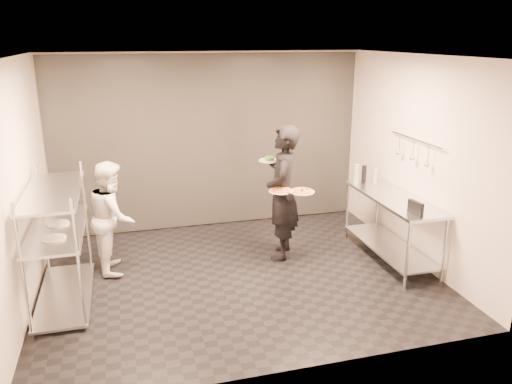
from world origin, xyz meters
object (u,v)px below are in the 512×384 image
object	(u,v)px
pass_rack	(59,239)
bottle_clear	(376,176)
pos_monitor	(416,208)
bottle_dark	(364,173)
chef	(112,217)
waiter	(283,193)
bottle_green	(356,174)
pizza_plate_far	(302,191)
prep_counter	(392,217)
pizza_plate_near	(281,190)
salad_plate	(270,159)

from	to	relation	value
pass_rack	bottle_clear	bearing A→B (deg)	8.56
pos_monitor	bottle_dark	size ratio (longest dim) A/B	1.01
chef	bottle_dark	world-z (taller)	chef
pos_monitor	bottle_dark	xyz separation A→B (m)	(0.08, 1.52, 0.03)
pass_rack	bottle_dark	bearing A→B (deg)	10.61
waiter	bottle_clear	xyz separation A→B (m)	(1.51, 0.18, 0.09)
pass_rack	pos_monitor	bearing A→B (deg)	-9.67
pos_monitor	bottle_green	bearing A→B (deg)	84.95
pizza_plate_far	bottle_green	world-z (taller)	bottle_green
prep_counter	pizza_plate_near	bearing A→B (deg)	169.01
prep_counter	bottle_dark	xyz separation A→B (m)	(-0.04, 0.80, 0.42)
prep_counter	bottle_dark	size ratio (longest dim) A/B	7.46
pass_rack	waiter	bearing A→B (deg)	9.48
pass_rack	pizza_plate_far	world-z (taller)	pass_rack
pass_rack	pos_monitor	xyz separation A→B (m)	(4.21, -0.72, 0.24)
waiter	salad_plate	distance (m)	0.52
waiter	bottle_green	bearing A→B (deg)	125.73
waiter	pizza_plate_near	size ratio (longest dim) A/B	5.80
bottle_clear	pos_monitor	bearing A→B (deg)	-98.04
pos_monitor	pizza_plate_far	bearing A→B (deg)	130.76
prep_counter	pizza_plate_far	bearing A→B (deg)	168.35
chef	salad_plate	size ratio (longest dim) A/B	4.81
prep_counter	bottle_dark	distance (m)	0.90
pizza_plate_near	pizza_plate_far	xyz separation A→B (m)	(0.29, -0.04, -0.02)
bottle_dark	pass_rack	bearing A→B (deg)	-169.39
pass_rack	pizza_plate_far	bearing A→B (deg)	4.78
pos_monitor	waiter	bearing A→B (deg)	129.54
waiter	prep_counter	bearing A→B (deg)	95.38
pass_rack	pizza_plate_far	xyz separation A→B (m)	(3.09, 0.26, 0.26)
bottle_clear	bottle_green	bearing A→B (deg)	163.53
waiter	bottle_dark	size ratio (longest dim) A/B	7.81
pizza_plate_far	salad_plate	size ratio (longest dim) A/B	1.08
chef	pizza_plate_far	size ratio (longest dim) A/B	4.45
chef	prep_counter	bearing A→B (deg)	-100.35
pos_monitor	bottle_clear	bearing A→B (deg)	73.79
chef	bottle_clear	xyz separation A→B (m)	(3.81, -0.02, 0.29)
salad_plate	bottle_clear	xyz separation A→B (m)	(1.61, -0.12, -0.33)
waiter	bottle_green	size ratio (longest dim) A/B	6.65
salad_plate	pass_rack	bearing A→B (deg)	-164.33
waiter	chef	xyz separation A→B (m)	(-2.29, 0.20, -0.19)
pass_rack	pizza_plate_far	size ratio (longest dim) A/B	4.76
chef	pizza_plate_near	world-z (taller)	chef
pass_rack	bottle_green	bearing A→B (deg)	10.21
salad_plate	pizza_plate_far	bearing A→B (deg)	-60.28
salad_plate	pos_monitor	world-z (taller)	salad_plate
prep_counter	bottle_green	distance (m)	0.88
pizza_plate_near	pizza_plate_far	size ratio (longest dim) A/B	0.97
pizza_plate_near	salad_plate	xyz separation A→B (m)	(-0.01, 0.48, 0.32)
prep_counter	bottle_clear	xyz separation A→B (m)	(0.08, 0.66, 0.41)
pass_rack	prep_counter	bearing A→B (deg)	0.03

